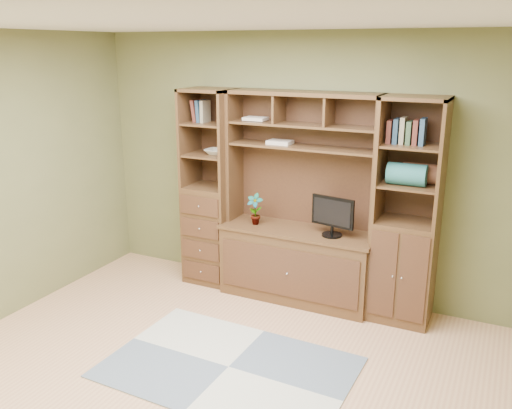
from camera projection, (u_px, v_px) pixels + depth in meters
The scene contains 11 objects.
room at pixel (196, 223), 3.66m from camera, with size 4.60×4.10×2.64m.
center_hutch at pixel (298, 200), 5.21m from camera, with size 1.54×0.53×2.05m, color #4C301A.
left_tower at pixel (211, 188), 5.66m from camera, with size 0.50×0.45×2.05m, color #4C301A.
right_tower at pixel (407, 213), 4.82m from camera, with size 0.55×0.45×2.05m, color #4C301A.
rug at pixel (228, 367), 4.29m from camera, with size 1.90×1.27×0.01m, color #9A9FA0.
monitor at pixel (333, 209), 5.04m from camera, with size 0.43×0.19×0.52m, color black.
orchid at pixel (255, 209), 5.40m from camera, with size 0.17×0.11×0.32m, color #974F33.
magazines at pixel (280, 142), 5.24m from camera, with size 0.23×0.17×0.04m, color beige.
bowl at pixel (216, 152), 5.52m from camera, with size 0.22×0.22×0.05m, color beige.
blanket_teal at pixel (407, 174), 4.68m from camera, with size 0.33×0.19×0.19m, color #28686A.
blanket_red at pixel (421, 173), 4.75m from camera, with size 0.32×0.18×0.18m, color brown.
Camera 1 is at (1.87, -2.95, 2.45)m, focal length 38.00 mm.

